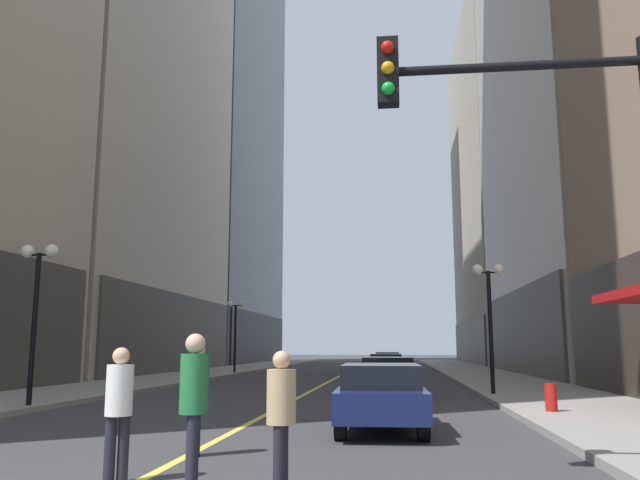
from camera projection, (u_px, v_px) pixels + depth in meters
ground_plane at (343, 374)px, 40.03m from camera, size 200.00×200.00×0.00m
sidewalk_left at (214, 372)px, 40.97m from camera, size 4.50×78.00×0.15m
sidewalk_right at (479, 374)px, 39.11m from camera, size 4.50×78.00×0.15m
lane_centre_stripe at (343, 374)px, 40.03m from camera, size 0.16×70.00×0.01m
building_left_mid at (94, 22)px, 45.47m from camera, size 14.10×24.00×48.71m
building_left_far at (217, 72)px, 71.50m from camera, size 10.92×26.00×63.62m
building_right_far at (520, 189)px, 65.58m from camera, size 11.42×26.00×35.18m
car_navy at (381, 394)px, 13.10m from camera, size 1.82×4.39×1.32m
car_black at (389, 375)px, 22.36m from camera, size 2.03×4.32×1.32m
car_white at (386, 366)px, 32.47m from camera, size 1.73×4.17×1.32m
car_blue at (388, 361)px, 43.24m from camera, size 1.74×4.62×1.32m
pedestrian_in_white_shirt at (119, 403)px, 8.19m from camera, size 0.46×0.46×1.66m
pedestrian_with_orange_bag at (197, 390)px, 10.14m from camera, size 0.43×0.43×1.72m
pedestrian_in_green_parka at (194, 398)px, 7.65m from camera, size 0.44×0.44×1.82m
pedestrian_in_tan_trench at (281, 411)px, 7.44m from camera, size 0.36×0.36×1.62m
traffic_light_near_right at (566, 176)px, 7.94m from camera, size 3.43×0.35×5.65m
street_lamp_left_near at (37, 287)px, 17.52m from camera, size 1.06×0.36×4.43m
street_lamp_left_far at (235, 320)px, 39.29m from camera, size 1.06×0.36×4.43m
street_lamp_right_mid at (489, 299)px, 21.70m from camera, size 1.06×0.36×4.43m
fire_hydrant_right at (551, 401)px, 15.40m from camera, size 0.28×0.28×0.80m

